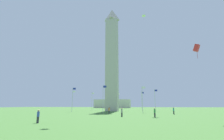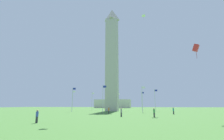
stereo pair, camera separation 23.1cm
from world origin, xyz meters
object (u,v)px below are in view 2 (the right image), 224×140
at_px(flagpole_w, 103,98).
at_px(person_orange_shirt, 109,110).
at_px(flagpole_s, 73,100).
at_px(kite_white_diamond, 144,16).
at_px(flagpole_ne, 142,100).
at_px(person_green_shirt, 154,112).
at_px(person_blue_shirt, 37,116).
at_px(obelisk_monument, 112,57).
at_px(distant_building, 113,104).
at_px(flagpole_e, 118,100).
at_px(person_gray_shirt, 121,112).
at_px(person_teal_shirt, 173,111).
at_px(flagpole_n, 155,99).
at_px(flagpole_nw, 142,98).
at_px(kite_red_box, 196,48).
at_px(flagpole_se, 92,100).
at_px(flagpole_sw, 72,98).

distance_m(flagpole_w, person_orange_shirt, 6.05).
bearing_deg(flagpole_s, kite_white_diamond, -27.90).
bearing_deg(flagpole_ne, person_orange_shirt, -105.77).
bearing_deg(person_orange_shirt, flagpole_w, 31.74).
distance_m(flagpole_ne, person_green_shirt, 43.84).
bearing_deg(flagpole_ne, person_blue_shirt, -103.51).
bearing_deg(obelisk_monument, distant_building, 98.95).
relative_size(flagpole_e, person_gray_shirt, 4.63).
bearing_deg(kite_white_diamond, person_teal_shirt, -40.10).
distance_m(flagpole_n, flagpole_w, 23.43).
xyz_separation_m(flagpole_n, flagpole_ne, (-4.85, 11.71, 0.00)).
height_order(flagpole_nw, person_teal_shirt, flagpole_nw).
distance_m(flagpole_n, flagpole_s, 33.13).
xyz_separation_m(person_green_shirt, person_teal_shirt, (5.56, 11.05, -0.02)).
bearing_deg(flagpole_s, person_green_shirt, -46.56).
relative_size(flagpole_s, person_green_shirt, 4.67).
bearing_deg(kite_red_box, flagpole_se, 122.08).
height_order(flagpole_n, person_teal_shirt, flagpole_n).
bearing_deg(person_teal_shirt, flagpole_s, 28.91).
xyz_separation_m(person_blue_shirt, kite_red_box, (22.24, 6.77, 10.36)).
relative_size(person_orange_shirt, kite_red_box, 0.73).
height_order(flagpole_sw, kite_red_box, kite_red_box).
bearing_deg(person_gray_shirt, obelisk_monument, -7.38).
height_order(flagpole_s, distant_building, flagpole_s).
distance_m(flagpole_se, person_gray_shirt, 47.71).
bearing_deg(flagpole_se, person_gray_shirt, -66.51).
xyz_separation_m(flagpole_se, person_teal_shirt, (30.94, -32.60, -3.64)).
distance_m(flagpole_sw, person_gray_shirt, 27.94).
height_order(flagpole_s, kite_white_diamond, kite_white_diamond).
xyz_separation_m(flagpole_w, person_orange_shirt, (2.57, -4.09, -3.64)).
xyz_separation_m(flagpole_ne, flagpole_sw, (-23.43, -23.43, 0.00)).
bearing_deg(person_orange_shirt, flagpole_e, 3.59).
relative_size(flagpole_sw, person_orange_shirt, 4.71).
distance_m(flagpole_n, person_blue_shirt, 49.64).
height_order(person_orange_shirt, person_blue_shirt, person_orange_shirt).
distance_m(flagpole_se, flagpole_w, 30.61).
height_order(flagpole_w, person_green_shirt, flagpole_w).
xyz_separation_m(obelisk_monument, distant_building, (-11.54, 73.27, -18.49)).
xyz_separation_m(kite_red_box, distant_building, (-31.72, 112.35, -7.81)).
height_order(flagpole_e, flagpole_s, same).
relative_size(flagpole_se, flagpole_nw, 1.00).
bearing_deg(flagpole_n, flagpole_ne, 112.50).
height_order(flagpole_e, flagpole_sw, same).
height_order(flagpole_w, flagpole_nw, same).
xyz_separation_m(flagpole_e, person_green_shirt, (13.67, -48.49, -3.63)).
height_order(person_green_shirt, person_teal_shirt, person_green_shirt).
bearing_deg(flagpole_ne, kite_white_diamond, -87.24).
distance_m(person_orange_shirt, person_green_shirt, 15.82).
bearing_deg(flagpole_se, kite_white_diamond, -47.89).
relative_size(flagpole_ne, kite_white_diamond, 5.10).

